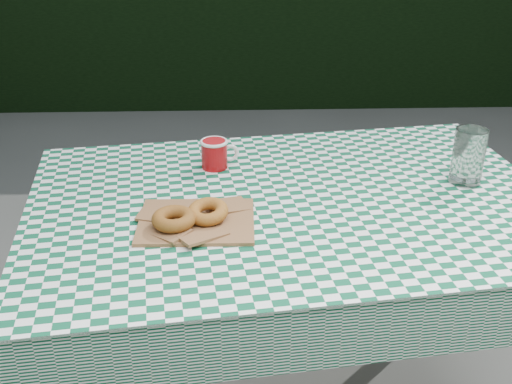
{
  "coord_description": "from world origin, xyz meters",
  "views": [
    {
      "loc": [
        -0.1,
        -1.38,
        1.46
      ],
      "look_at": [
        -0.05,
        -0.04,
        0.79
      ],
      "focal_mm": 43.94,
      "sensor_mm": 36.0,
      "label": 1
    }
  ],
  "objects_px": {
    "coffee_mug": "(214,154)",
    "drinking_glass": "(468,156)",
    "paper_bag": "(196,220)",
    "table": "(289,323)"
  },
  "relations": [
    {
      "from": "coffee_mug",
      "to": "drinking_glass",
      "type": "xyz_separation_m",
      "value": [
        0.65,
        -0.12,
        0.03
      ]
    },
    {
      "from": "paper_bag",
      "to": "drinking_glass",
      "type": "xyz_separation_m",
      "value": [
        0.68,
        0.19,
        0.07
      ]
    },
    {
      "from": "coffee_mug",
      "to": "drinking_glass",
      "type": "distance_m",
      "value": 0.66
    },
    {
      "from": "table",
      "to": "drinking_glass",
      "type": "height_order",
      "value": "drinking_glass"
    },
    {
      "from": "table",
      "to": "drinking_glass",
      "type": "distance_m",
      "value": 0.65
    },
    {
      "from": "table",
      "to": "paper_bag",
      "type": "bearing_deg",
      "value": -161.9
    },
    {
      "from": "paper_bag",
      "to": "coffee_mug",
      "type": "relative_size",
      "value": 1.87
    },
    {
      "from": "drinking_glass",
      "to": "coffee_mug",
      "type": "bearing_deg",
      "value": 169.87
    },
    {
      "from": "table",
      "to": "drinking_glass",
      "type": "relative_size",
      "value": 8.68
    },
    {
      "from": "table",
      "to": "paper_bag",
      "type": "height_order",
      "value": "paper_bag"
    }
  ]
}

